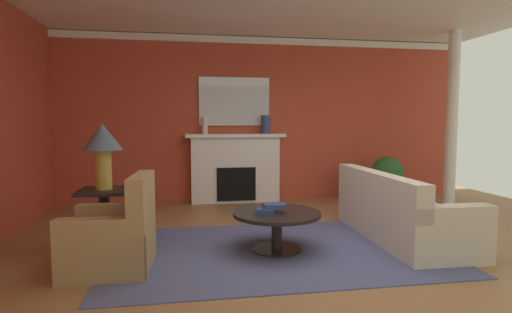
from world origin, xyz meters
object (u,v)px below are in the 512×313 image
fireplace (235,170)px  vase_mantel_left (205,126)px  side_table (105,215)px  table_lamp (103,143)px  vase_mantel_right (266,125)px  potted_plant (387,175)px  armchair_near_window (114,239)px  sofa (399,216)px  vase_tall_corner (353,185)px  mantel_mirror (234,102)px  coffee_table (277,222)px

fireplace → vase_mantel_left: (-0.55, -0.05, 0.81)m
side_table → table_lamp: (-0.00, -0.00, 0.82)m
vase_mantel_right → potted_plant: bearing=-10.5°
armchair_near_window → vase_mantel_left: bearing=71.7°
sofa → vase_mantel_left: vase_mantel_left is taller
vase_tall_corner → vase_mantel_right: vase_mantel_right is taller
armchair_near_window → table_lamp: bearing=106.8°
table_lamp → vase_tall_corner: (3.95, 2.22, -0.93)m
sofa → armchair_near_window: 3.37m
vase_mantel_right → mantel_mirror: bearing=162.8°
coffee_table → potted_plant: size_ratio=1.20×
table_lamp → vase_mantel_right: 3.42m
table_lamp → fireplace: bearing=54.4°
vase_mantel_right → potted_plant: vase_mantel_right is taller
side_table → vase_mantel_left: 2.95m
vase_tall_corner → potted_plant: 0.65m
vase_mantel_left → vase_mantel_right: size_ratio=0.90×
vase_tall_corner → coffee_table: bearing=-127.8°
vase_mantel_left → mantel_mirror: bearing=17.2°
armchair_near_window → vase_mantel_right: vase_mantel_right is taller
vase_tall_corner → vase_mantel_right: (-1.59, 0.25, 1.12)m
side_table → table_lamp: size_ratio=0.93×
coffee_table → potted_plant: bearing=43.1°
mantel_mirror → coffee_table: 3.38m
table_lamp → vase_mantel_right: bearing=46.4°
armchair_near_window → table_lamp: size_ratio=1.27×
fireplace → armchair_near_window: 3.60m
armchair_near_window → coffee_table: 1.75m
side_table → potted_plant: potted_plant is taller
coffee_table → potted_plant: 3.59m
vase_tall_corner → armchair_near_window: bearing=-142.1°
coffee_table → vase_mantel_right: size_ratio=2.99×
armchair_near_window → potted_plant: bearing=32.4°
sofa → side_table: bearing=176.9°
armchair_near_window → side_table: 0.73m
fireplace → coffee_table: (0.12, -2.90, -0.25)m
vase_tall_corner → vase_mantel_right: bearing=171.1°
table_lamp → vase_mantel_right: vase_mantel_right is taller
armchair_near_window → potted_plant: 5.15m
coffee_table → fireplace: bearing=92.4°
coffee_table → sofa: bearing=6.8°
vase_mantel_right → sofa: bearing=-66.0°
potted_plant → mantel_mirror: bearing=168.1°
potted_plant → vase_mantel_left: bearing=173.0°
vase_tall_corner → potted_plant: potted_plant is taller
vase_tall_corner → vase_mantel_left: (-2.69, 0.25, 1.11)m
mantel_mirror → potted_plant: bearing=-11.9°
mantel_mirror → vase_tall_corner: size_ratio=2.17×
coffee_table → vase_mantel_right: bearing=81.5°
coffee_table → vase_mantel_left: size_ratio=3.30×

